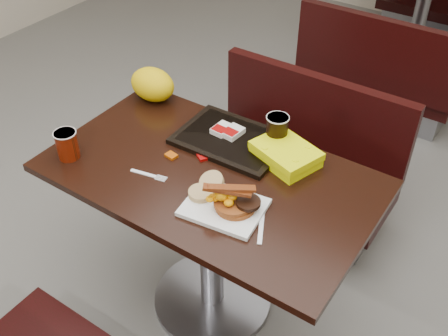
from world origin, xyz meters
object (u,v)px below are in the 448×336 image
Objects in this scene: tray at (232,140)px; hashbrown_sleeve_right at (233,132)px; table_near at (211,243)px; coffee_cup_far at (277,130)px; paper_bag at (153,84)px; bench_far_s at (383,62)px; bench_near_n at (293,158)px; coffee_cup_near at (67,145)px; clamshell at (286,154)px; platter at (224,207)px; pancake_stack at (235,204)px; fork at (144,173)px; hashbrown_sleeve_left at (222,129)px; knife at (261,224)px; table_far at (419,21)px.

hashbrown_sleeve_right reaches higher than tray.
table_near is 10.62× the size of coffee_cup_far.
bench_far_s is at bearing 73.13° from paper_bag.
paper_bag is (-0.49, -0.42, 0.46)m from bench_near_n.
clamshell is (0.68, 0.43, -0.02)m from coffee_cup_near.
platter is 2.31× the size of coffee_cup_far.
pancake_stack is at bearing -56.41° from tray.
fork is 0.52m from coffee_cup_far.
bench_far_s is 8.85× the size of coffee_cup_far.
table_near is at bearing -113.98° from clamshell.
tray is 3.69× the size of coffee_cup_far.
bench_near_n is 11.80× the size of hashbrown_sleeve_right.
platter is 1.95× the size of pancake_stack.
bench_near_n is 7.02× the size of fork.
bench_near_n is 1.13m from coffee_cup_near.
bench_far_s is 1.73m from hashbrown_sleeve_right.
tray is (-0.04, -0.50, 0.40)m from bench_near_n.
tray is at bearing -10.25° from hashbrown_sleeve_left.
coffee_cup_near reaches higher than hashbrown_sleeve_right.
coffee_cup_near reaches higher than tray.
fork is 0.34× the size of tray.
clamshell reaches higher than hashbrown_sleeve_left.
fork is 0.80× the size of knife.
knife reaches higher than bench_far_s.
paper_bag is at bearing 140.19° from platter.
hashbrown_sleeve_right reaches higher than bench_near_n.
hashbrown_sleeve_right is (0.15, 0.36, 0.03)m from fork.
bench_near_n is 4.34× the size of clamshell.
coffee_cup_near reaches higher than bench_far_s.
pancake_stack reaches higher than fork.
coffee_cup_far is (0.12, -2.33, 0.45)m from table_far.
paper_bag is (-0.45, 0.07, 0.06)m from tray.
bench_far_s is at bearing 87.19° from tray.
hashbrown_sleeve_left is at bearing -100.73° from bench_near_n.
coffee_cup_far is at bearing 99.79° from pancake_stack.
table_far is 14.64× the size of hashbrown_sleeve_left.
hashbrown_sleeve_left reaches higher than bench_near_n.
bench_far_s is at bearing 89.64° from hashbrown_sleeve_left.
bench_far_s is at bearing 73.04° from fork.
bench_near_n is at bearing 172.53° from knife.
coffee_cup_far reaches higher than clamshell.
tray reaches higher than knife.
bench_near_n is 5.64× the size of knife.
hashbrown_sleeve_right is at bearing -6.97° from paper_bag.
clamshell is (0.19, -0.49, 0.42)m from bench_near_n.
knife is (0.78, 0.10, -0.05)m from coffee_cup_near.
pancake_stack is at bearing 8.75° from coffee_cup_near.
coffee_cup_near is 1.36× the size of hashbrown_sleeve_left.
hashbrown_sleeve_right is 0.42× the size of paper_bag.
bench_far_s is (0.00, 1.90, -0.02)m from table_near.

